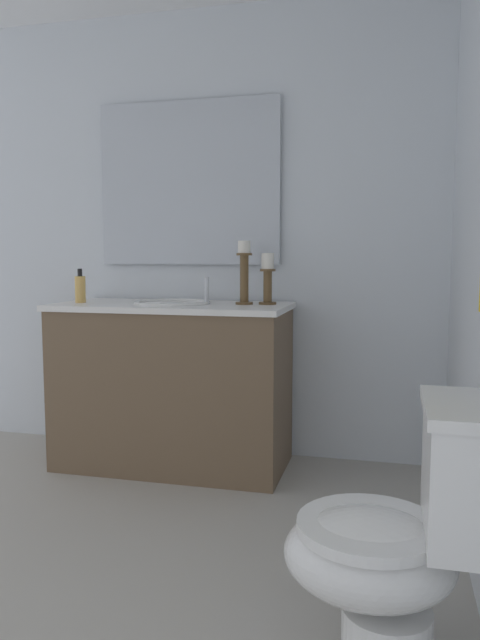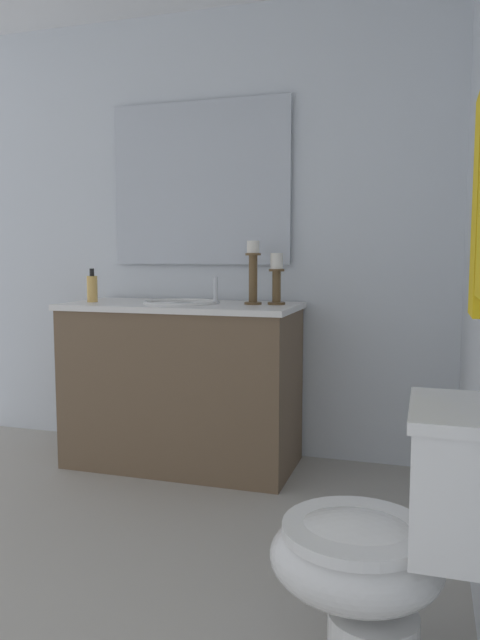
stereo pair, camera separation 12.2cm
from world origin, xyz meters
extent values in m
cube|color=#B2ADA3|center=(0.00, 0.00, -0.01)|extent=(2.82, 2.88, 0.02)
cube|color=silver|center=(-1.41, 0.00, 1.23)|extent=(0.04, 2.88, 2.45)
cube|color=brown|center=(-1.09, 0.02, 0.42)|extent=(0.55, 1.19, 0.84)
cube|color=white|center=(-1.09, 0.02, 0.85)|extent=(0.58, 1.22, 0.03)
sphere|color=black|center=(-1.18, -0.59, 0.46)|extent=(0.02, 0.02, 0.02)
sphere|color=black|center=(-0.99, -0.59, 0.46)|extent=(0.02, 0.02, 0.02)
ellipsoid|color=white|center=(-1.09, 0.02, 0.82)|extent=(0.38, 0.30, 0.11)
torus|color=white|center=(-1.09, 0.02, 0.87)|extent=(0.40, 0.40, 0.02)
cylinder|color=silver|center=(-1.09, 0.21, 0.94)|extent=(0.02, 0.02, 0.14)
cube|color=silver|center=(-1.37, 0.02, 1.51)|extent=(0.02, 1.04, 0.90)
cylinder|color=brown|center=(-1.16, 0.51, 0.87)|extent=(0.09, 0.09, 0.01)
cylinder|color=brown|center=(-1.16, 0.51, 0.95)|extent=(0.04, 0.04, 0.17)
cylinder|color=brown|center=(-1.16, 0.51, 1.04)|extent=(0.08, 0.08, 0.01)
cylinder|color=white|center=(-1.16, 0.51, 1.09)|extent=(0.06, 0.06, 0.08)
cylinder|color=brown|center=(-1.13, 0.40, 0.87)|extent=(0.09, 0.09, 0.01)
cylinder|color=brown|center=(-1.13, 0.40, 0.99)|extent=(0.04, 0.04, 0.25)
cylinder|color=brown|center=(-1.13, 0.40, 1.12)|extent=(0.08, 0.08, 0.01)
cylinder|color=white|center=(-1.13, 0.40, 1.16)|extent=(0.06, 0.06, 0.06)
cylinder|color=#E5B259|center=(-1.03, -0.48, 0.94)|extent=(0.06, 0.06, 0.14)
cylinder|color=black|center=(-1.03, -0.48, 1.03)|extent=(0.02, 0.02, 0.04)
ellipsoid|color=white|center=(0.31, 1.09, 0.32)|extent=(0.38, 0.46, 0.24)
cylinder|color=white|center=(0.31, 1.09, 0.40)|extent=(0.39, 0.39, 0.03)
cube|color=white|center=(0.31, 1.31, 0.56)|extent=(0.36, 0.17, 0.32)
cube|color=white|center=(0.31, 1.31, 0.73)|extent=(0.38, 0.19, 0.03)
camera|label=1|loc=(1.88, 1.13, 1.11)|focal=34.03mm
camera|label=2|loc=(1.85, 1.25, 1.11)|focal=34.03mm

